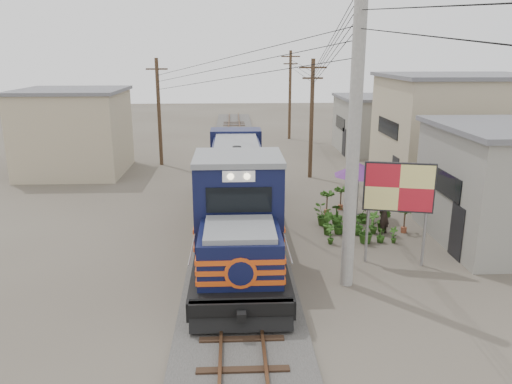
{
  "coord_description": "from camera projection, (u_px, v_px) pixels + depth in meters",
  "views": [
    {
      "loc": [
        -0.17,
        -15.31,
        7.35
      ],
      "look_at": [
        0.7,
        2.99,
        2.2
      ],
      "focal_mm": 35.0,
      "sensor_mm": 36.0,
      "label": 1
    }
  ],
  "objects": [
    {
      "name": "ground",
      "position": [
        240.0,
        279.0,
        16.71
      ],
      "size": [
        120.0,
        120.0,
        0.0
      ],
      "primitive_type": "plane",
      "color": "#473F35",
      "rests_on": "ground"
    },
    {
      "name": "ballast",
      "position": [
        237.0,
        195.0,
        26.31
      ],
      "size": [
        3.6,
        70.0,
        0.16
      ],
      "primitive_type": "cube",
      "color": "#595651",
      "rests_on": "ground"
    },
    {
      "name": "track",
      "position": [
        237.0,
        192.0,
        26.26
      ],
      "size": [
        1.15,
        70.0,
        0.12
      ],
      "color": "#51331E",
      "rests_on": "ground"
    },
    {
      "name": "locomotive",
      "position": [
        238.0,
        194.0,
        20.44
      ],
      "size": [
        2.94,
        15.98,
        3.96
      ],
      "color": "black",
      "rests_on": "ground"
    },
    {
      "name": "utility_pole_main",
      "position": [
        354.0,
        133.0,
        15.04
      ],
      "size": [
        0.4,
        0.4,
        10.0
      ],
      "color": "#9E9B93",
      "rests_on": "ground"
    },
    {
      "name": "wooden_pole_mid",
      "position": [
        312.0,
        117.0,
        29.39
      ],
      "size": [
        1.6,
        0.24,
        7.0
      ],
      "color": "#4C3826",
      "rests_on": "ground"
    },
    {
      "name": "wooden_pole_far",
      "position": [
        290.0,
        93.0,
        42.79
      ],
      "size": [
        1.6,
        0.24,
        7.5
      ],
      "color": "#4C3826",
      "rests_on": "ground"
    },
    {
      "name": "wooden_pole_left",
      "position": [
        159.0,
        110.0,
        32.8
      ],
      "size": [
        1.6,
        0.24,
        7.0
      ],
      "color": "#4C3826",
      "rests_on": "ground"
    },
    {
      "name": "power_lines",
      "position": [
        232.0,
        47.0,
        22.83
      ],
      "size": [
        9.65,
        19.0,
        3.3
      ],
      "color": "black",
      "rests_on": "ground"
    },
    {
      "name": "shophouse_mid",
      "position": [
        458.0,
        130.0,
        27.98
      ],
      "size": [
        8.4,
        7.35,
        6.2
      ],
      "color": "tan",
      "rests_on": "ground"
    },
    {
      "name": "shophouse_back",
      "position": [
        380.0,
        124.0,
        37.8
      ],
      "size": [
        6.3,
        6.3,
        4.2
      ],
      "color": "gray",
      "rests_on": "ground"
    },
    {
      "name": "shophouse_left",
      "position": [
        74.0,
        131.0,
        30.94
      ],
      "size": [
        6.3,
        6.3,
        5.2
      ],
      "color": "tan",
      "rests_on": "ground"
    },
    {
      "name": "billboard",
      "position": [
        399.0,
        190.0,
        17.24
      ],
      "size": [
        2.37,
        0.67,
        3.72
      ],
      "rotation": [
        0.0,
        0.0,
        -0.23
      ],
      "color": "#99999E",
      "rests_on": "ground"
    },
    {
      "name": "market_umbrella",
      "position": [
        359.0,
        170.0,
        22.44
      ],
      "size": [
        2.8,
        2.8,
        2.55
      ],
      "rotation": [
        0.0,
        0.0,
        0.24
      ],
      "color": "black",
      "rests_on": "ground"
    },
    {
      "name": "vendor",
      "position": [
        384.0,
        215.0,
        20.69
      ],
      "size": [
        0.7,
        0.7,
        1.65
      ],
      "primitive_type": "imported",
      "rotation": [
        0.0,
        0.0,
        3.92
      ],
      "color": "black",
      "rests_on": "ground"
    },
    {
      "name": "plant_nursery",
      "position": [
        351.0,
        222.0,
        20.95
      ],
      "size": [
        3.28,
        3.11,
        1.05
      ],
      "color": "#285117",
      "rests_on": "ground"
    }
  ]
}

